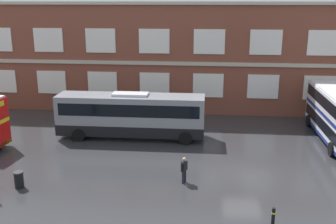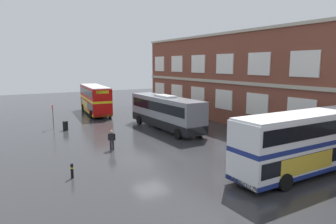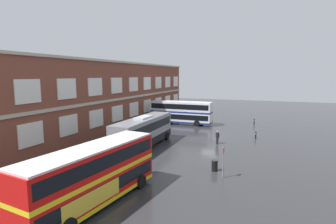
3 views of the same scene
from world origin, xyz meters
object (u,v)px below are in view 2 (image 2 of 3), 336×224
Objects in this scene: double_decker_near at (95,99)px; touring_coach at (165,112)px; double_decker_middle at (304,142)px; safety_bollard_west at (72,171)px; station_litter_bin at (65,126)px; waiting_passenger at (112,139)px; bus_stand_flag at (53,114)px.

double_decker_near reaches higher than touring_coach.
double_decker_middle reaches higher than safety_bollard_west.
station_litter_bin is 1.08× the size of safety_bollard_west.
double_decker_near reaches higher than waiting_passenger.
waiting_passenger reaches higher than station_litter_bin.
double_decker_middle is 16.68m from touring_coach.
bus_stand_flag is at bearing -121.05° from touring_coach.
bus_stand_flag reaches higher than waiting_passenger.
station_litter_bin is at bearing 35.10° from bus_stand_flag.
touring_coach reaches higher than station_litter_bin.
waiting_passenger reaches higher than safety_bollard_west.
touring_coach is 11.09m from station_litter_bin.
waiting_passenger is (-11.76, -8.87, -1.22)m from double_decker_middle.
station_litter_bin is at bearing 169.46° from safety_bollard_west.
safety_bollard_west is (16.20, -1.75, -1.14)m from bus_stand_flag.
waiting_passenger is at bearing 13.25° from bus_stand_flag.
safety_bollard_west is at bearing -20.44° from double_decker_near.
waiting_passenger is 1.65× the size of station_litter_bin.
station_litter_bin is (1.42, 1.00, -1.12)m from bus_stand_flag.
station_litter_bin is (-9.96, -1.68, -0.41)m from waiting_passenger.
touring_coach reaches higher than waiting_passenger.
touring_coach is 9.51m from waiting_passenger.
double_decker_middle is 11.58× the size of safety_bollard_west.
double_decker_near is 4.16× the size of bus_stand_flag.
double_decker_near is at bearing 159.56° from safety_bollard_west.
touring_coach is at bearing 13.36° from double_decker_near.
double_decker_middle is at bearing 62.42° from safety_bollard_west.
double_decker_near is at bearing -172.27° from double_decker_middle.
touring_coach is at bearing -177.32° from double_decker_middle.
double_decker_middle is at bearing 37.01° from waiting_passenger.
double_decker_middle is at bearing 26.52° from bus_stand_flag.
double_decker_near reaches higher than safety_bollard_west.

